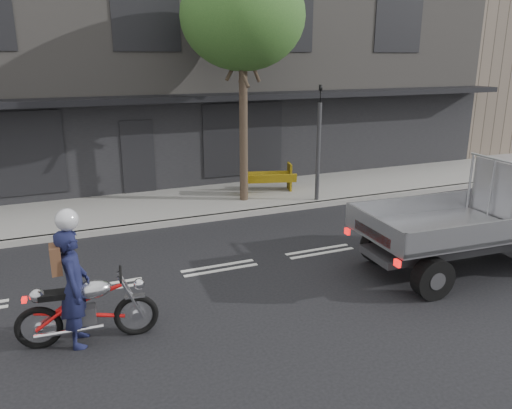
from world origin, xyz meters
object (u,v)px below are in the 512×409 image
at_px(rider, 75,288).
at_px(motorcycle, 87,308).
at_px(traffic_light_pole, 318,150).
at_px(construction_barrier, 271,180).
at_px(street_tree, 243,17).

bearing_deg(rider, motorcycle, -82.88).
bearing_deg(traffic_light_pole, rider, -143.82).
relative_size(traffic_light_pole, construction_barrier, 2.18).
height_order(street_tree, traffic_light_pole, street_tree).
bearing_deg(rider, street_tree, -33.01).
distance_m(motorcycle, rider, 0.39).
xyz_separation_m(motorcycle, construction_barrier, (5.97, 6.33, 0.04)).
xyz_separation_m(street_tree, rider, (-5.10, -6.04, -4.35)).
bearing_deg(street_tree, traffic_light_pole, -23.03).
height_order(rider, construction_barrier, rider).
height_order(traffic_light_pole, motorcycle, traffic_light_pole).
relative_size(street_tree, construction_barrier, 4.21).
relative_size(rider, construction_barrier, 1.16).
height_order(street_tree, rider, street_tree).
height_order(traffic_light_pole, construction_barrier, traffic_light_pole).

